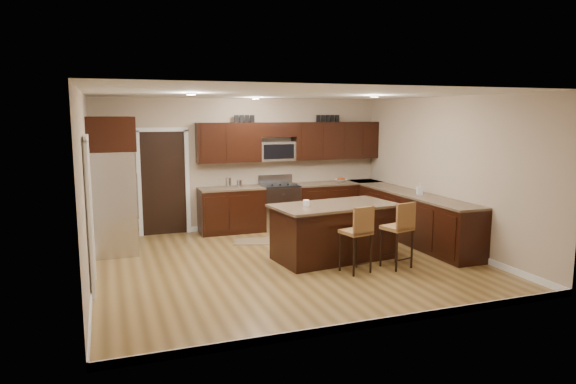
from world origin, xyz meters
name	(u,v)px	position (x,y,z in m)	size (l,w,h in m)	color
floor	(288,262)	(0.00, 0.00, 0.00)	(6.00, 6.00, 0.00)	olive
ceiling	(288,94)	(0.00, 0.00, 2.70)	(6.00, 6.00, 0.00)	silver
wall_back	(244,164)	(0.00, 2.75, 1.35)	(6.00, 6.00, 0.00)	tan
wall_left	(86,190)	(-3.00, 0.00, 1.35)	(5.50, 5.50, 0.00)	tan
wall_right	(446,173)	(3.00, 0.00, 1.35)	(5.50, 5.50, 0.00)	tan
base_cabinets	(353,211)	(1.90, 1.45, 0.46)	(4.02, 3.96, 0.92)	black
upper_cabinets	(293,140)	(1.04, 2.58, 1.84)	(4.00, 0.33, 0.80)	black
range	(279,206)	(0.68, 2.45, 0.47)	(0.76, 0.64, 1.11)	silver
microwave	(277,151)	(0.68, 2.60, 1.62)	(0.76, 0.31, 0.40)	silver
doorway	(164,183)	(-1.65, 2.73, 1.03)	(0.85, 0.03, 2.06)	black
pantry_door	(89,217)	(-2.98, -0.30, 1.02)	(0.03, 0.80, 2.04)	white
letter_decor	(287,119)	(0.90, 2.58, 2.29)	(2.20, 0.03, 0.15)	black
island	(334,233)	(0.79, -0.04, 0.43)	(2.13, 1.30, 0.92)	black
stool_mid	(358,231)	(0.80, -0.88, 0.65)	(0.46, 0.46, 1.03)	olive
stool_right	(400,227)	(1.52, -0.88, 0.66)	(0.48, 0.48, 1.05)	olive
refrigerator	(113,184)	(-2.62, 1.60, 1.21)	(0.79, 0.95, 2.35)	silver
floor_mat	(256,241)	(-0.11, 1.50, 0.01)	(0.81, 0.54, 0.01)	brown
fruit_bowl	(341,181)	(2.11, 2.45, 0.95)	(0.25, 0.25, 0.06)	silver
soap_bottle	(420,189)	(2.70, 0.35, 1.03)	(0.10, 0.10, 0.22)	#B2B2B2
canister_tall	(228,183)	(-0.40, 2.45, 1.02)	(0.12, 0.12, 0.20)	silver
canister_short	(239,184)	(-0.18, 2.45, 0.99)	(0.11, 0.11, 0.14)	silver
island_jar	(306,203)	(0.29, -0.04, 0.97)	(0.10, 0.10, 0.10)	white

